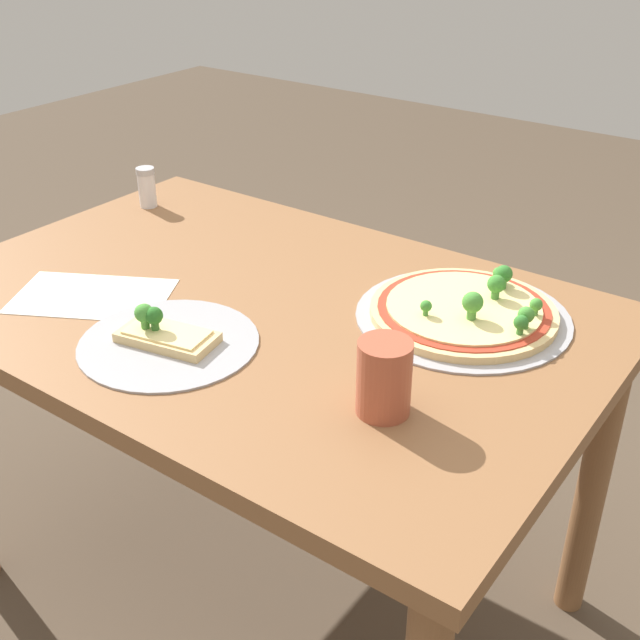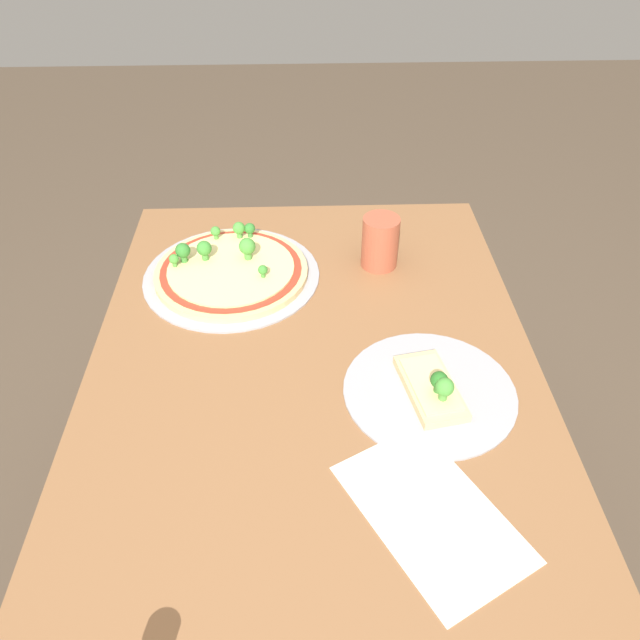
# 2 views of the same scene
# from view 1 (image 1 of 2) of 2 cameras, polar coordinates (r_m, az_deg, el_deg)

# --- Properties ---
(ground_plane) EXTENTS (8.00, 8.00, 0.00)m
(ground_plane) POSITION_cam_1_polar(r_m,az_deg,el_deg) (1.91, -3.48, -18.36)
(ground_plane) COLOR brown
(dining_table) EXTENTS (1.24, 0.82, 0.73)m
(dining_table) POSITION_cam_1_polar(r_m,az_deg,el_deg) (1.51, -4.19, -1.99)
(dining_table) COLOR brown
(dining_table) RESTS_ON ground_plane
(pizza_tray_whole) EXTENTS (0.38, 0.38, 0.07)m
(pizza_tray_whole) POSITION_cam_1_polar(r_m,az_deg,el_deg) (1.43, 10.31, 0.64)
(pizza_tray_whole) COLOR #A3A3A8
(pizza_tray_whole) RESTS_ON dining_table
(pizza_tray_slice) EXTENTS (0.30, 0.30, 0.07)m
(pizza_tray_slice) POSITION_cam_1_polar(r_m,az_deg,el_deg) (1.35, -10.87, -1.25)
(pizza_tray_slice) COLOR #A3A3A8
(pizza_tray_slice) RESTS_ON dining_table
(drinking_cup) EXTENTS (0.08, 0.08, 0.12)m
(drinking_cup) POSITION_cam_1_polar(r_m,az_deg,el_deg) (1.15, 4.58, -4.12)
(drinking_cup) COLOR #AD5138
(drinking_cup) RESTS_ON dining_table
(condiment_shaker) EXTENTS (0.04, 0.04, 0.09)m
(condiment_shaker) POSITION_cam_1_polar(r_m,az_deg,el_deg) (1.93, -12.22, 9.23)
(condiment_shaker) COLOR silver
(condiment_shaker) RESTS_ON dining_table
(paper_menu) EXTENTS (0.33, 0.29, 0.00)m
(paper_menu) POSITION_cam_1_polar(r_m,az_deg,el_deg) (1.54, -15.90, 1.65)
(paper_menu) COLOR silver
(paper_menu) RESTS_ON dining_table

